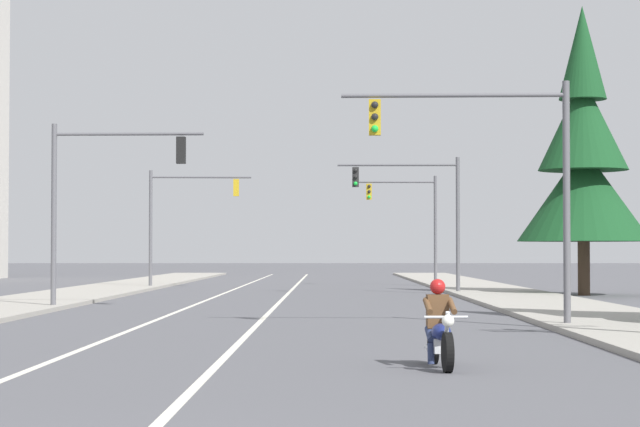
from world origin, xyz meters
The scene contains 11 objects.
lane_stripe_center centered at (-0.21, 45.00, 0.00)m, with size 0.16×100.00×0.01m, color beige.
lane_stripe_left centered at (-3.17, 45.00, 0.00)m, with size 0.16×100.00×0.01m, color beige.
sidewalk_kerb_right centered at (9.28, 40.00, 0.07)m, with size 4.40×110.00×0.14m, color #9E998E.
sidewalk_kerb_left centered at (-9.28, 40.00, 0.07)m, with size 4.40×110.00×0.14m, color #9E998E.
motorcycle_with_rider centered at (3.50, 10.48, 0.59)m, with size 0.70×2.19×1.46m.
traffic_signal_near_right centered at (5.95, 21.02, 4.15)m, with size 5.73×0.37×6.20m.
traffic_signal_near_left centered at (-6.07, 31.22, 4.11)m, with size 5.11×0.37×6.20m.
traffic_signal_mid_right centered at (5.89, 45.97, 4.14)m, with size 5.53×0.37×6.20m.
traffic_signal_mid_left centered at (-6.17, 55.03, 4.13)m, with size 5.36×0.60×6.20m.
traffic_signal_far_right centered at (6.39, 59.68, 4.07)m, with size 4.50×0.44×6.20m.
conifer_tree_right_verge_far centered at (12.84, 44.35, 5.86)m, with size 5.81×5.81×12.78m.
Camera 1 is at (1.68, -9.97, 1.91)m, focal length 69.51 mm.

